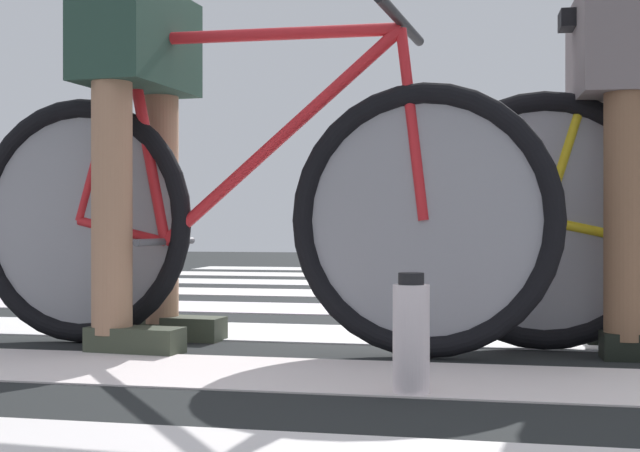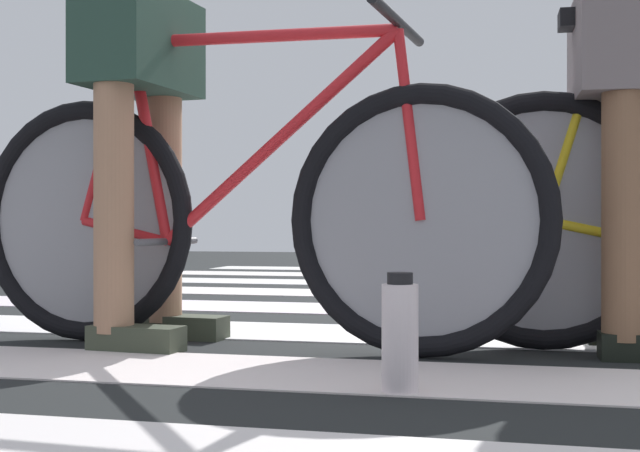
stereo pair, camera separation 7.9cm
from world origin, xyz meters
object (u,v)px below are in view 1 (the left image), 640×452
(bicycle_1_of_2, at_px, (239,211))
(water_bottle, at_px, (411,336))
(cyclist_2_of_2, at_px, (618,123))
(cyclist_1_of_2, at_px, (139,117))

(bicycle_1_of_2, bearing_deg, water_bottle, -39.77)
(cyclist_2_of_2, relative_size, water_bottle, 3.88)
(cyclist_1_of_2, height_order, cyclist_2_of_2, cyclist_1_of_2)
(bicycle_1_of_2, xyz_separation_m, water_bottle, (0.53, -0.53, -0.27))
(bicycle_1_of_2, distance_m, cyclist_1_of_2, 0.41)
(cyclist_1_of_2, xyz_separation_m, water_bottle, (0.84, -0.56, -0.54))
(bicycle_1_of_2, relative_size, water_bottle, 6.98)
(bicycle_1_of_2, height_order, cyclist_2_of_2, cyclist_2_of_2)
(cyclist_2_of_2, bearing_deg, bicycle_1_of_2, -172.82)
(bicycle_1_of_2, xyz_separation_m, cyclist_2_of_2, (1.02, 0.18, 0.24))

